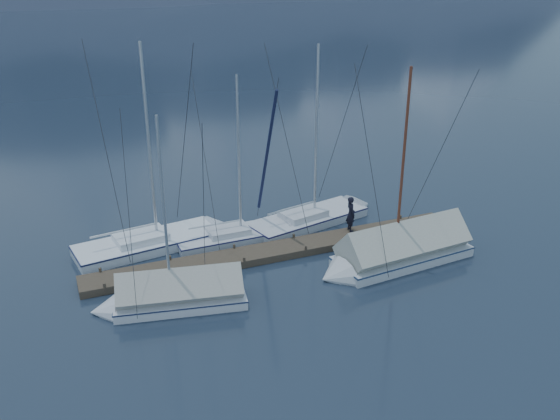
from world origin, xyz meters
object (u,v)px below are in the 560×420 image
object	(u,v)px
sailboat_open_mid	(250,234)
person	(351,214)
sailboat_open_left	(169,240)
sailboat_covered_near	(393,254)
sailboat_covered_far	(168,298)
sailboat_open_right	(322,216)

from	to	relation	value
sailboat_open_mid	person	xyz separation A→B (m)	(4.58, -1.84, 1.07)
sailboat_open_mid	person	world-z (taller)	sailboat_open_mid
sailboat_open_left	sailboat_covered_near	bearing A→B (deg)	-33.71
sailboat_open_left	sailboat_open_mid	xyz separation A→B (m)	(3.87, -0.81, -0.03)
sailboat_open_mid	sailboat_covered_far	xyz separation A→B (m)	(-5.13, -4.83, 0.26)
sailboat_covered_near	person	world-z (taller)	sailboat_covered_near
person	sailboat_open_left	bearing A→B (deg)	78.23
sailboat_open_right	sailboat_covered_near	world-z (taller)	sailboat_open_right
sailboat_open_right	sailboat_covered_far	world-z (taller)	sailboat_open_right
sailboat_covered_far	sailboat_covered_near	bearing A→B (deg)	-1.44
sailboat_open_left	sailboat_open_mid	distance (m)	3.95
person	sailboat_open_right	bearing A→B (deg)	12.96
sailboat_open_right	person	distance (m)	2.69
sailboat_open_left	sailboat_covered_near	xyz separation A→B (m)	(8.83, -5.89, 0.30)
sailboat_covered_near	person	xyz separation A→B (m)	(-0.39, 3.25, 0.74)
sailboat_open_right	sailboat_covered_near	bearing A→B (deg)	-82.95
sailboat_open_right	sailboat_covered_far	xyz separation A→B (m)	(-9.39, -5.45, 0.24)
sailboat_covered_near	person	bearing A→B (deg)	96.83
sailboat_open_left	sailboat_covered_far	size ratio (longest dim) A/B	1.24
sailboat_open_right	sailboat_open_mid	bearing A→B (deg)	-171.71
sailboat_covered_near	sailboat_open_left	bearing A→B (deg)	146.29
sailboat_open_right	sailboat_covered_near	xyz separation A→B (m)	(0.71, -5.71, 0.31)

